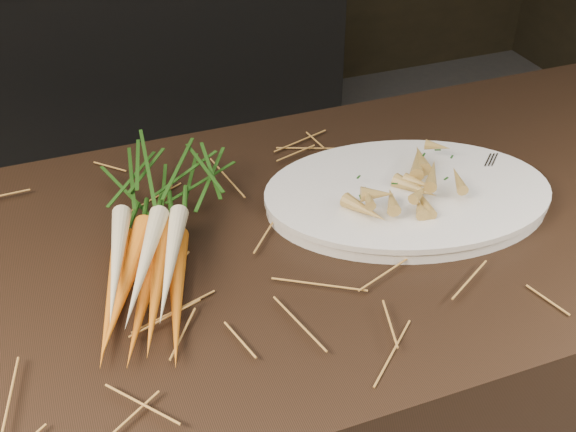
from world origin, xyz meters
name	(u,v)px	position (x,y,z in m)	size (l,w,h in m)	color
back_counter	(97,59)	(0.30, 2.18, 0.42)	(1.82, 0.62, 0.84)	black
straw_bedding	(36,288)	(0.00, 0.30, 0.91)	(1.40, 0.60, 0.02)	#A57934
root_veg_bunch	(156,219)	(0.18, 0.35, 0.94)	(0.28, 0.48, 0.09)	orange
serving_platter	(407,198)	(0.56, 0.31, 0.91)	(0.44, 0.30, 0.02)	white
roasted_veg_heap	(409,178)	(0.56, 0.31, 0.95)	(0.22, 0.16, 0.05)	#A47C37
serving_fork	(510,190)	(0.71, 0.25, 0.93)	(0.01, 0.17, 0.00)	silver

